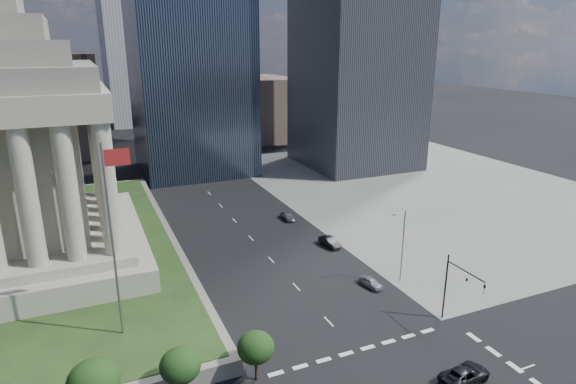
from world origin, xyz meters
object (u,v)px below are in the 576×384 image
flagpole (113,232)px  pickup_truck (465,374)px  street_lamp_north (402,242)px  traffic_signal_ne (458,284)px  parked_sedan_far (288,216)px  parked_sedan_mid (330,242)px  parked_sedan_near (371,282)px

flagpole → pickup_truck: 36.17m
flagpole → street_lamp_north: flagpole is taller
traffic_signal_ne → parked_sedan_far: (-3.50, 38.97, -4.55)m
pickup_truck → parked_sedan_far: bearing=-9.4°
traffic_signal_ne → parked_sedan_mid: size_ratio=1.85×
traffic_signal_ne → pickup_truck: traffic_signal_ne is taller
parked_sedan_near → traffic_signal_ne: bearing=-81.8°
parked_sedan_far → traffic_signal_ne: bearing=-83.1°
parked_sedan_mid → parked_sedan_far: 13.69m
traffic_signal_ne → street_lamp_north: 11.34m
traffic_signal_ne → parked_sedan_mid: 25.84m
street_lamp_north → parked_sedan_mid: street_lamp_north is taller
traffic_signal_ne → street_lamp_north: (0.83, 11.30, 0.41)m
flagpole → pickup_truck: flagpole is taller
street_lamp_north → parked_sedan_mid: 15.19m
traffic_signal_ne → pickup_truck: bearing=-125.6°
street_lamp_north → parked_sedan_near: 6.65m
traffic_signal_ne → pickup_truck: 10.56m
parked_sedan_mid → street_lamp_north: bearing=-84.5°
flagpole → parked_sedan_near: size_ratio=5.49×
parked_sedan_near → parked_sedan_far: bearing=81.3°
pickup_truck → parked_sedan_mid: (3.34, 33.10, -0.02)m
parked_sedan_near → flagpole: bearing=173.5°
traffic_signal_ne → parked_sedan_far: 39.39m
flagpole → parked_sedan_mid: flagpole is taller
street_lamp_north → parked_sedan_mid: size_ratio=2.31×
flagpole → street_lamp_north: bearing=1.6°
traffic_signal_ne → parked_sedan_far: size_ratio=1.95×
flagpole → parked_sedan_near: (30.83, 1.21, -12.49)m
flagpole → parked_sedan_mid: 37.57m
parked_sedan_near → parked_sedan_far: (0.00, 27.45, 0.08)m
traffic_signal_ne → street_lamp_north: size_ratio=0.80×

